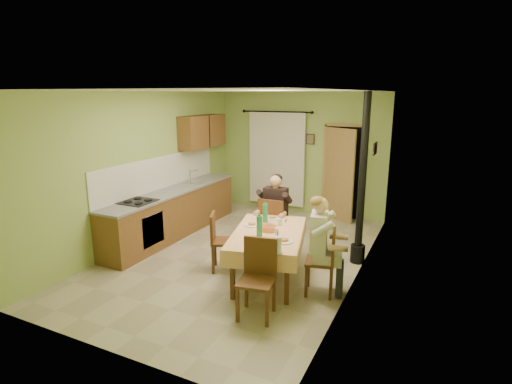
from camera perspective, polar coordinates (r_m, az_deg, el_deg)
The scene contains 17 objects.
floor at distance 7.09m, azimuth -2.20°, elevation -9.03°, with size 4.00×6.00×0.01m, color tan.
room_shell at distance 6.60m, azimuth -2.35°, elevation 5.70°, with size 4.04×6.04×2.82m.
kitchen_run at distance 8.12m, azimuth -11.63°, elevation -2.69°, with size 0.64×3.64×1.56m.
upper_cabinets at distance 8.96m, azimuth -7.63°, elevation 8.59°, with size 0.35×1.40×0.70m, color brown.
curtain at distance 9.51m, azimuth 2.95°, elevation 4.82°, with size 1.70×0.07×2.22m.
doorway at distance 9.04m, azimuth 12.13°, elevation 2.70°, with size 0.96×0.44×2.15m.
dining_table at distance 6.10m, azimuth 1.71°, elevation -9.04°, with size 1.41×1.89×0.76m.
tableware at distance 5.84m, azimuth 1.70°, elevation -5.43°, with size 0.96×1.51×0.33m.
chair_far at distance 7.10m, azimuth 2.62°, elevation -6.45°, with size 0.47×0.47×1.02m.
chair_near at distance 5.19m, azimuth 0.09°, elevation -14.48°, with size 0.50×0.50×1.00m.
chair_right at distance 5.80m, azimuth 9.19°, elevation -11.50°, with size 0.47×0.47×0.95m.
chair_left at distance 6.46m, azimuth -4.69°, elevation -8.63°, with size 0.51×0.51×0.94m.
man_far at distance 6.93m, azimuth 2.72°, elevation -1.85°, with size 0.59×0.47×1.39m.
man_right at distance 5.57m, azimuth 9.29°, elevation -6.00°, with size 0.54×0.63×1.39m.
stove_flue at distance 6.70m, azimuth 14.74°, elevation -1.57°, with size 0.24×0.24×2.80m.
picture_back at distance 9.23m, azimuth 7.78°, elevation 7.49°, with size 0.19×0.03×0.23m, color black.
picture_right at distance 7.11m, azimuth 16.65°, elevation 5.97°, with size 0.03×0.31×0.21m, color brown.
Camera 1 is at (3.06, -5.77, 2.76)m, focal length 28.00 mm.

